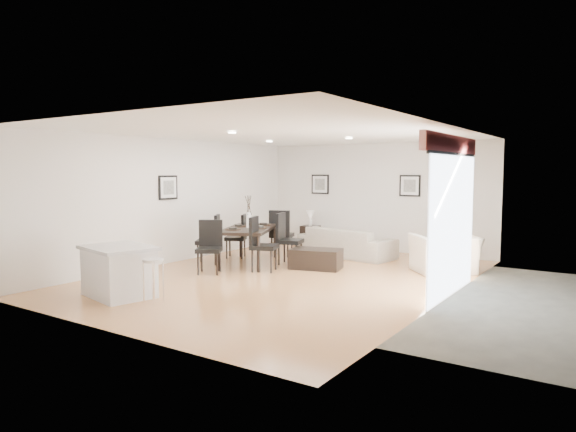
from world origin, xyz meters
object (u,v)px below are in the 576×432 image
Objects in this scene: dining_chair_foot at (281,231)px; bar_stool at (153,265)px; dining_chair_wnear at (212,236)px; kitchen_island at (119,271)px; dining_chair_wfar at (239,233)px; coffee_table at (316,259)px; dining_table at (249,231)px; dining_chair_head at (210,243)px; sofa at (346,242)px; armchair at (444,254)px; side_table at (310,236)px; dining_chair_efar at (286,236)px; dining_chair_enear at (260,241)px.

bar_stool is (0.83, -4.61, -0.03)m from dining_chair_foot.
dining_chair_wnear is 1.56× the size of bar_stool.
kitchen_island is at bearing -19.47° from dining_chair_wnear.
coffee_table is (2.17, -0.18, -0.36)m from dining_chair_wfar.
dining_chair_foot is at bearing 135.68° from coffee_table.
dining_table is 2.03× the size of dining_chair_head.
sofa is 2.29× the size of dining_chair_wfar.
dining_chair_wfar is 0.97m from dining_chair_foot.
dining_chair_wnear is 1.02× the size of dining_chair_head.
coffee_table is at bearing 76.06° from dining_chair_wnear.
dining_chair_foot reaches higher than dining_chair_wnear.
dining_chair_wnear reaches higher than armchair.
dining_chair_wfar reaches higher than coffee_table.
dining_chair_foot is (-1.27, -0.88, 0.28)m from sofa.
dining_chair_head reaches higher than sofa.
dining_table is 3.09× the size of bar_stool.
sofa is at bearing -56.08° from armchair.
side_table reaches higher than coffee_table.
dining_chair_wnear is 1.75m from dining_chair_foot.
sofa is 5.63m from kitchen_island.
dining_chair_head is (0.63, -1.70, 0.02)m from dining_chair_wfar.
dining_chair_wfar is at bearing -100.19° from side_table.
dining_table is 1.98× the size of dining_chair_wnear.
dining_chair_efar is (1.35, -0.07, 0.05)m from dining_chair_wfar.
dining_chair_efar reaches higher than dining_chair_enear.
kitchen_island is 1.94× the size of bar_stool.
dining_chair_foot is at bearing 56.05° from dining_chair_head.
dining_chair_wfar is 0.92× the size of dining_chair_foot.
dining_chair_wnear is (-4.49, -1.79, 0.22)m from armchair.
side_table is at bearing -6.19° from dining_chair_enear.
dining_chair_head reaches higher than dining_chair_wfar.
dining_chair_wnear reaches higher than dining_chair_wfar.
sofa is 2.11× the size of dining_chair_foot.
dining_table reaches higher than side_table.
dining_chair_foot is 1.07× the size of coffee_table.
coffee_table is 1.49× the size of bar_stool.
dining_table is at bearing 104.01° from bar_stool.
coffee_table is 4.04m from kitchen_island.
dining_chair_wnear reaches higher than kitchen_island.
dining_chair_foot is 1.61× the size of bar_stool.
dining_chair_wfar is at bearing 160.86° from coffee_table.
dining_chair_foot is (0.71, 1.59, 0.02)m from dining_chair_wnear.
sofa is at bearing 89.65° from kitchen_island.
armchair is at bearing 78.57° from dining_chair_wnear.
dining_table is at bearing 66.56° from sofa.
dining_chair_efar reaches higher than dining_chair_foot.
dining_chair_enear is (1.35, -0.08, 0.02)m from dining_chair_wnear.
bar_stool is (-0.63, -3.77, 0.38)m from coffee_table.
coffee_table is 0.77× the size of kitchen_island.
dining_chair_head is at bearing 76.35° from sofa.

